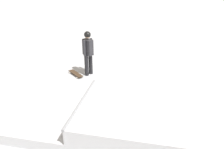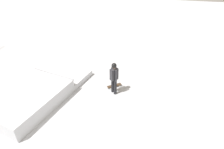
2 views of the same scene
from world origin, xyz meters
TOP-DOWN VIEW (x-y plane):
  - ground_plane at (0.00, 0.00)m, footprint 60.00×60.00m
  - skate_ramp at (1.00, 0.79)m, footprint 5.81×3.62m
  - skater at (2.43, -2.76)m, footprint 0.43×0.41m
  - skateboard at (2.93, -2.66)m, footprint 0.65×0.75m

SIDE VIEW (x-z plane):
  - ground_plane at x=0.00m, z-range 0.00..0.00m
  - skateboard at x=2.93m, z-range 0.03..0.12m
  - skate_ramp at x=1.00m, z-range -0.05..0.69m
  - skater at x=2.43m, z-range 0.14..1.87m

